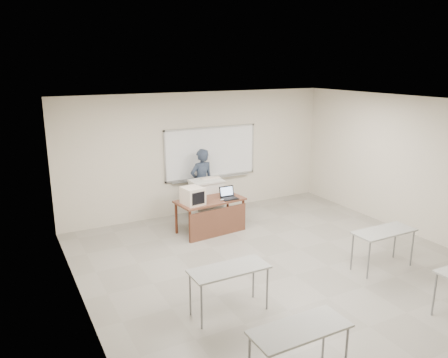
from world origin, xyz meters
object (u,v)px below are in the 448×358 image
podium (206,201)px  crt_monitor (193,196)px  keyboard (211,178)px  whiteboard (211,153)px  laptop (229,196)px  instructor_desk (212,209)px  presenter (202,182)px  mouse (222,200)px

podium → crt_monitor: (-0.67, -0.72, 0.42)m
podium → crt_monitor: crt_monitor is taller
crt_monitor → keyboard: size_ratio=0.97×
podium → keyboard: keyboard is taller
whiteboard → laptop: size_ratio=7.14×
whiteboard → instructor_desk: (-0.70, -1.48, -0.93)m
whiteboard → instructor_desk: whiteboard is taller
crt_monitor → presenter: bearing=48.6°
keyboard → presenter: 0.46m
crt_monitor → laptop: crt_monitor is taller
podium → presenter: size_ratio=0.62×
whiteboard → podium: 1.33m
instructor_desk → laptop: bearing=-7.3°
keyboard → presenter: (-0.04, 0.41, -0.21)m
mouse → laptop: bearing=31.4°
crt_monitor → mouse: bearing=-15.1°
whiteboard → keyboard: 0.89m
instructor_desk → podium: size_ratio=1.45×
crt_monitor → presenter: size_ratio=0.27×
whiteboard → presenter: size_ratio=1.48×
whiteboard → podium: (-0.50, -0.77, -0.96)m
instructor_desk → crt_monitor: 0.61m
podium → crt_monitor: bearing=-134.9°
podium → laptop: size_ratio=2.96×
whiteboard → crt_monitor: 1.98m
crt_monitor → keyboard: crt_monitor is taller
mouse → presenter: size_ratio=0.06×
crt_monitor → laptop: 0.88m
laptop → presenter: bearing=95.8°
crt_monitor → whiteboard: bearing=43.2°
instructor_desk → keyboard: bearing=60.4°
keyboard → mouse: bearing=-95.4°
instructor_desk → mouse: bearing=-29.5°
mouse → keyboard: keyboard is taller
whiteboard → laptop: whiteboard is taller
instructor_desk → crt_monitor: size_ratio=3.29×
presenter → crt_monitor: bearing=51.6°
podium → presenter: (0.11, 0.49, 0.32)m
whiteboard → mouse: whiteboard is taller
whiteboard → mouse: size_ratio=25.45×
keyboard → presenter: bearing=99.8°
laptop → keyboard: (-0.05, 0.80, 0.23)m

